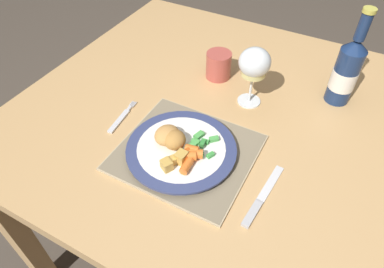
{
  "coord_description": "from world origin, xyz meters",
  "views": [
    {
      "loc": [
        0.24,
        -0.67,
        1.37
      ],
      "look_at": [
        -0.04,
        -0.16,
        0.78
      ],
      "focal_mm": 32.0,
      "sensor_mm": 36.0,
      "label": 1
    }
  ],
  "objects_px": {
    "dinner_plate": "(181,150)",
    "dining_table": "(228,135)",
    "wine_glass": "(254,65)",
    "bottle": "(346,71)",
    "drinking_cup": "(219,65)",
    "fork": "(121,119)",
    "table_knife": "(260,200)"
  },
  "relations": [
    {
      "from": "dinner_plate",
      "to": "fork",
      "type": "bearing_deg",
      "value": 171.19
    },
    {
      "from": "fork",
      "to": "bottle",
      "type": "height_order",
      "value": "bottle"
    },
    {
      "from": "dining_table",
      "to": "fork",
      "type": "xyz_separation_m",
      "value": [
        -0.25,
        -0.17,
        0.09
      ]
    },
    {
      "from": "wine_glass",
      "to": "drinking_cup",
      "type": "relative_size",
      "value": 2.1
    },
    {
      "from": "dinner_plate",
      "to": "drinking_cup",
      "type": "relative_size",
      "value": 3.28
    },
    {
      "from": "bottle",
      "to": "drinking_cup",
      "type": "bearing_deg",
      "value": -170.37
    },
    {
      "from": "fork",
      "to": "bottle",
      "type": "xyz_separation_m",
      "value": [
        0.49,
        0.36,
        0.1
      ]
    },
    {
      "from": "dining_table",
      "to": "dinner_plate",
      "type": "relative_size",
      "value": 4.35
    },
    {
      "from": "wine_glass",
      "to": "bottle",
      "type": "relative_size",
      "value": 0.63
    },
    {
      "from": "drinking_cup",
      "to": "fork",
      "type": "bearing_deg",
      "value": -115.73
    },
    {
      "from": "fork",
      "to": "table_knife",
      "type": "relative_size",
      "value": 0.72
    },
    {
      "from": "dining_table",
      "to": "bottle",
      "type": "height_order",
      "value": "bottle"
    },
    {
      "from": "fork",
      "to": "bottle",
      "type": "bearing_deg",
      "value": 36.32
    },
    {
      "from": "fork",
      "to": "wine_glass",
      "type": "xyz_separation_m",
      "value": [
        0.28,
        0.23,
        0.12
      ]
    },
    {
      "from": "dining_table",
      "to": "fork",
      "type": "distance_m",
      "value": 0.31
    },
    {
      "from": "table_knife",
      "to": "drinking_cup",
      "type": "xyz_separation_m",
      "value": [
        -0.28,
        0.37,
        0.04
      ]
    },
    {
      "from": "dinner_plate",
      "to": "bottle",
      "type": "bearing_deg",
      "value": 53.98
    },
    {
      "from": "table_knife",
      "to": "wine_glass",
      "type": "relative_size",
      "value": 1.1
    },
    {
      "from": "bottle",
      "to": "drinking_cup",
      "type": "xyz_separation_m",
      "value": [
        -0.35,
        -0.06,
        -0.06
      ]
    },
    {
      "from": "dinner_plate",
      "to": "drinking_cup",
      "type": "xyz_separation_m",
      "value": [
        -0.06,
        0.34,
        0.03
      ]
    },
    {
      "from": "bottle",
      "to": "wine_glass",
      "type": "bearing_deg",
      "value": -149.49
    },
    {
      "from": "wine_glass",
      "to": "bottle",
      "type": "xyz_separation_m",
      "value": [
        0.22,
        0.13,
        -0.03
      ]
    },
    {
      "from": "bottle",
      "to": "drinking_cup",
      "type": "distance_m",
      "value": 0.36
    },
    {
      "from": "table_knife",
      "to": "drinking_cup",
      "type": "bearing_deg",
      "value": 126.64
    },
    {
      "from": "wine_glass",
      "to": "dining_table",
      "type": "bearing_deg",
      "value": -112.5
    },
    {
      "from": "dining_table",
      "to": "wine_glass",
      "type": "bearing_deg",
      "value": 67.5
    },
    {
      "from": "dinner_plate",
      "to": "table_knife",
      "type": "distance_m",
      "value": 0.22
    },
    {
      "from": "wine_glass",
      "to": "bottle",
      "type": "distance_m",
      "value": 0.25
    },
    {
      "from": "dinner_plate",
      "to": "dining_table",
      "type": "bearing_deg",
      "value": 77.95
    },
    {
      "from": "drinking_cup",
      "to": "bottle",
      "type": "bearing_deg",
      "value": 9.63
    },
    {
      "from": "dinner_plate",
      "to": "wine_glass",
      "type": "height_order",
      "value": "wine_glass"
    },
    {
      "from": "table_knife",
      "to": "bottle",
      "type": "relative_size",
      "value": 0.69
    }
  ]
}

